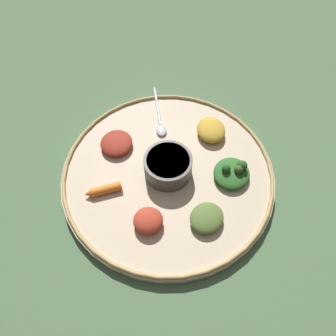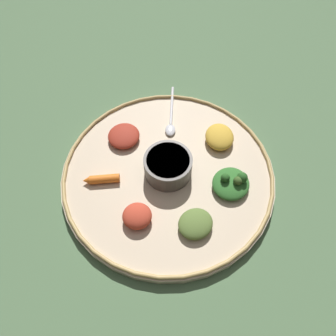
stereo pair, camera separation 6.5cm
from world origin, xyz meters
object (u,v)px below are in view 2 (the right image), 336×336
center_bowl (168,165)px  carrot_near_spoon (102,179)px  greens_pile (232,183)px  spoon (171,119)px

center_bowl → carrot_near_spoon: (0.06, -0.13, -0.02)m
center_bowl → carrot_near_spoon: size_ratio=1.30×
greens_pile → center_bowl: bearing=-89.9°
center_bowl → greens_pile: (-0.00, 0.14, -0.01)m
center_bowl → spoon: size_ratio=0.64×
greens_pile → carrot_near_spoon: bearing=-77.1°
spoon → carrot_near_spoon: size_ratio=2.02×
spoon → greens_pile: 0.22m
carrot_near_spoon → greens_pile: bearing=102.9°
center_bowl → spoon: bearing=-167.4°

